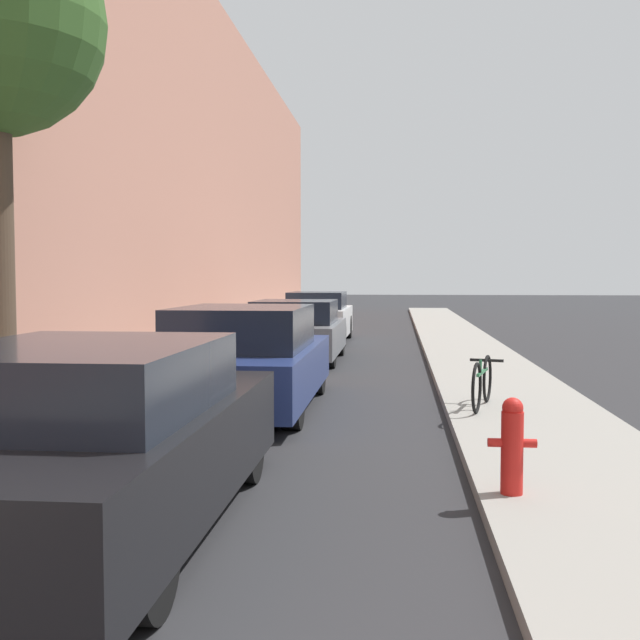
% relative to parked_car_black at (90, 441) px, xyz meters
% --- Properties ---
extents(ground_plane, '(120.00, 120.00, 0.00)m').
position_rel_parked_car_black_xyz_m(ground_plane, '(0.87, 10.08, -0.65)').
color(ground_plane, '#28282B').
extents(sidewalk_left, '(2.00, 52.00, 0.12)m').
position_rel_parked_car_black_xyz_m(sidewalk_left, '(-2.03, 10.08, -0.59)').
color(sidewalk_left, gray).
rests_on(sidewalk_left, ground).
extents(sidewalk_right, '(2.00, 52.00, 0.12)m').
position_rel_parked_car_black_xyz_m(sidewalk_right, '(3.77, 10.08, -0.59)').
color(sidewalk_right, gray).
rests_on(sidewalk_right, ground).
extents(building_facade_left, '(0.70, 52.00, 9.75)m').
position_rel_parked_car_black_xyz_m(building_facade_left, '(-3.38, 10.08, 4.22)').
color(building_facade_left, tan).
rests_on(building_facade_left, ground).
extents(parked_car_black, '(1.89, 4.40, 1.35)m').
position_rel_parked_car_black_xyz_m(parked_car_black, '(0.00, 0.00, 0.00)').
color(parked_car_black, black).
rests_on(parked_car_black, ground).
extents(parked_car_navy, '(1.89, 4.43, 1.40)m').
position_rel_parked_car_black_xyz_m(parked_car_navy, '(0.09, 5.08, 0.02)').
color(parked_car_navy, black).
rests_on(parked_car_navy, ground).
extents(parked_car_grey, '(1.86, 3.92, 1.29)m').
position_rel_parked_car_black_xyz_m(parked_car_grey, '(0.01, 11.01, -0.02)').
color(parked_car_grey, black).
rests_on(parked_car_grey, ground).
extents(parked_car_white, '(1.68, 4.10, 1.38)m').
position_rel_parked_car_black_xyz_m(parked_car_white, '(-0.02, 15.86, 0.02)').
color(parked_car_white, black).
rests_on(parked_car_white, ground).
extents(fire_hydrant, '(0.37, 0.17, 0.75)m').
position_rel_parked_car_black_xyz_m(fire_hydrant, '(3.03, 0.84, -0.14)').
color(fire_hydrant, red).
rests_on(fire_hydrant, sidewalk_right).
extents(bicycle, '(0.53, 1.51, 0.63)m').
position_rel_parked_car_black_xyz_m(bicycle, '(3.23, 4.81, -0.20)').
color(bicycle, black).
rests_on(bicycle, sidewalk_right).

